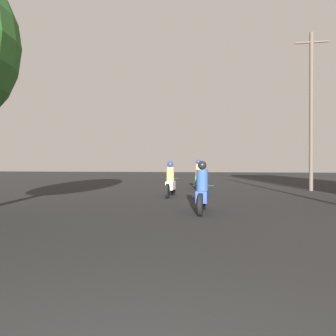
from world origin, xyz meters
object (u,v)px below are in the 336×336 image
at_px(motorcycle_blue, 202,192).
at_px(motorcycle_white, 170,182).
at_px(motorcycle_green, 198,177).
at_px(utility_pole_far, 311,108).

xyz_separation_m(motorcycle_blue, motorcycle_white, (-1.64, 4.35, 0.02)).
bearing_deg(motorcycle_blue, motorcycle_green, 101.79).
distance_m(motorcycle_green, utility_pole_far, 6.78).
xyz_separation_m(motorcycle_green, utility_pole_far, (5.77, -0.13, 3.56)).
relative_size(motorcycle_white, motorcycle_green, 1.04).
relative_size(motorcycle_green, utility_pole_far, 0.24).
bearing_deg(motorcycle_white, motorcycle_green, 86.95).
xyz_separation_m(motorcycle_white, motorcycle_green, (0.78, 4.48, 0.06)).
bearing_deg(motorcycle_blue, utility_pole_far, 66.79).
relative_size(motorcycle_blue, motorcycle_white, 0.94).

